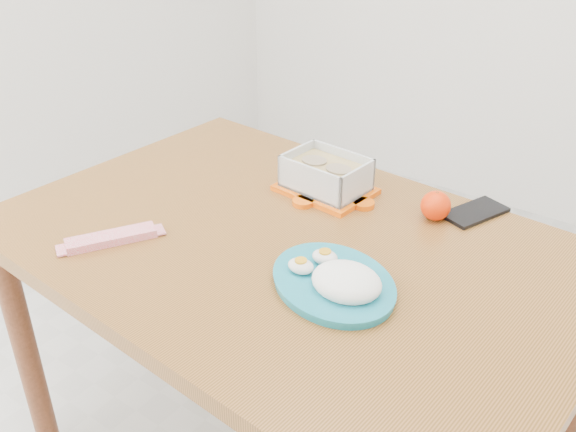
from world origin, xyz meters
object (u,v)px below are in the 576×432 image
Objects in this scene: rice_plate at (337,279)px; smartphone at (475,212)px; orange_fruit at (436,206)px; food_container at (326,175)px; dining_table at (288,275)px.

rice_plate reaches higher than smartphone.
rice_plate is 0.45m from smartphone.
orange_fruit is at bearing -110.75° from smartphone.
food_container reaches higher than orange_fruit.
rice_plate is (0.24, -0.33, -0.02)m from food_container.
food_container is 0.28m from orange_fruit.
food_container is (-0.06, 0.24, 0.14)m from dining_table.
food_container is 1.48× the size of smartphone.
dining_table is 0.28m from food_container.
food_container is 0.36m from smartphone.
dining_table is 0.23m from rice_plate.
smartphone is (0.10, 0.44, -0.02)m from rice_plate.
rice_plate is 2.34× the size of smartphone.
orange_fruit is 0.19× the size of rice_plate.
smartphone is (0.28, 0.35, 0.10)m from dining_table.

